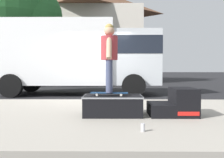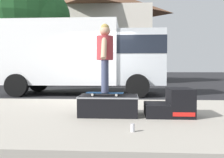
{
  "view_description": "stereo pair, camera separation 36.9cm",
  "coord_description": "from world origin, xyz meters",
  "views": [
    {
      "loc": [
        0.62,
        -8.41,
        1.1
      ],
      "look_at": [
        0.55,
        -1.55,
        0.82
      ],
      "focal_mm": 39.98,
      "sensor_mm": 36.0,
      "label": 1
    },
    {
      "loc": [
        0.99,
        -8.4,
        1.1
      ],
      "look_at": [
        0.55,
        -1.55,
        0.82
      ],
      "focal_mm": 39.98,
      "sensor_mm": 36.0,
      "label": 2
    }
  ],
  "objects": [
    {
      "name": "ground_plane",
      "position": [
        0.0,
        0.0,
        0.0
      ],
      "size": [
        140.0,
        140.0,
        0.0
      ],
      "primitive_type": "plane",
      "color": "black"
    },
    {
      "name": "box_truck",
      "position": [
        -0.98,
        2.2,
        1.7
      ],
      "size": [
        6.91,
        2.63,
        3.05
      ],
      "color": "white",
      "rests_on": "ground"
    },
    {
      "name": "skater_kid",
      "position": [
        0.51,
        -3.23,
        1.44
      ],
      "size": [
        0.35,
        0.73,
        1.43
      ],
      "color": "#3F4766",
      "rests_on": "skateboard"
    },
    {
      "name": "kicker_ramp",
      "position": [
        1.91,
        -3.19,
        0.36
      ],
      "size": [
        0.96,
        0.79,
        0.58
      ],
      "color": "black",
      "rests_on": "sidewalk_slab"
    },
    {
      "name": "street_tree_main",
      "position": [
        -5.03,
        6.07,
        4.61
      ],
      "size": [
        5.3,
        4.82,
        7.17
      ],
      "color": "brown",
      "rests_on": "ground"
    },
    {
      "name": "skate_box",
      "position": [
        0.58,
        -3.19,
        0.34
      ],
      "size": [
        1.22,
        0.8,
        0.42
      ],
      "color": "black",
      "rests_on": "sidewalk_slab"
    },
    {
      "name": "sidewalk_slab",
      "position": [
        0.0,
        -3.0,
        0.06
      ],
      "size": [
        50.0,
        5.0,
        0.12
      ],
      "primitive_type": "cube",
      "color": "#A8A093",
      "rests_on": "ground"
    },
    {
      "name": "skateboard",
      "position": [
        0.51,
        -3.23,
        0.59
      ],
      "size": [
        0.79,
        0.25,
        0.07
      ],
      "color": "navy",
      "rests_on": "skate_box"
    },
    {
      "name": "house_behind",
      "position": [
        -1.71,
        14.03,
        4.24
      ],
      "size": [
        9.54,
        8.22,
        8.4
      ],
      "color": "beige",
      "rests_on": "ground"
    },
    {
      "name": "soda_can",
      "position": [
        1.06,
        -4.55,
        0.18
      ],
      "size": [
        0.07,
        0.07,
        0.13
      ],
      "color": "silver",
      "rests_on": "sidewalk_slab"
    }
  ]
}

